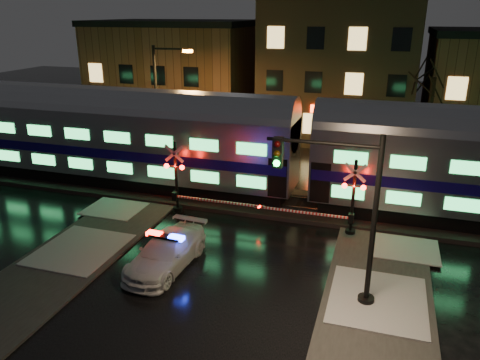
{
  "coord_description": "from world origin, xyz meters",
  "views": [
    {
      "loc": [
        6.08,
        -18.73,
        10.26
      ],
      "look_at": [
        -0.63,
        2.5,
        2.2
      ],
      "focal_mm": 35.0,
      "sensor_mm": 36.0,
      "label": 1
    }
  ],
  "objects_px": {
    "crossing_signal_right": "(344,205)",
    "crossing_signal_left": "(182,185)",
    "streetlight": "(160,100)",
    "police_car": "(166,252)",
    "traffic_light": "(344,217)"
  },
  "relations": [
    {
      "from": "streetlight",
      "to": "police_car",
      "type": "bearing_deg",
      "value": -63.28
    },
    {
      "from": "police_car",
      "to": "traffic_light",
      "type": "xyz_separation_m",
      "value": [
        7.21,
        -0.27,
        2.74
      ]
    },
    {
      "from": "streetlight",
      "to": "crossing_signal_left",
      "type": "bearing_deg",
      "value": -56.55
    },
    {
      "from": "police_car",
      "to": "traffic_light",
      "type": "distance_m",
      "value": 7.72
    },
    {
      "from": "streetlight",
      "to": "traffic_light",
      "type": "bearing_deg",
      "value": -42.82
    },
    {
      "from": "police_car",
      "to": "crossing_signal_right",
      "type": "relative_size",
      "value": 0.91
    },
    {
      "from": "crossing_signal_left",
      "to": "traffic_light",
      "type": "height_order",
      "value": "traffic_light"
    },
    {
      "from": "crossing_signal_left",
      "to": "crossing_signal_right",
      "type": "bearing_deg",
      "value": -0.02
    },
    {
      "from": "traffic_light",
      "to": "streetlight",
      "type": "distance_m",
      "value": 18.12
    },
    {
      "from": "police_car",
      "to": "traffic_light",
      "type": "relative_size",
      "value": 0.76
    },
    {
      "from": "traffic_light",
      "to": "streetlight",
      "type": "height_order",
      "value": "streetlight"
    },
    {
      "from": "crossing_signal_right",
      "to": "crossing_signal_left",
      "type": "height_order",
      "value": "crossing_signal_left"
    },
    {
      "from": "crossing_signal_left",
      "to": "traffic_light",
      "type": "distance_m",
      "value": 10.61
    },
    {
      "from": "crossing_signal_right",
      "to": "traffic_light",
      "type": "relative_size",
      "value": 0.83
    },
    {
      "from": "police_car",
      "to": "streetlight",
      "type": "height_order",
      "value": "streetlight"
    }
  ]
}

